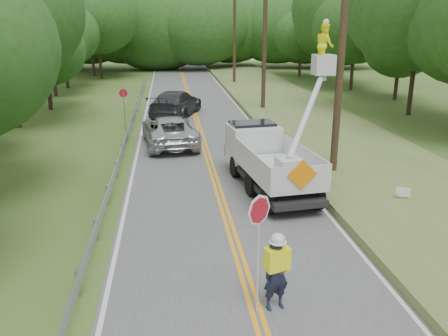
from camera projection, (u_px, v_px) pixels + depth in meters
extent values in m
plane|color=#37531F|center=(255.00, 308.00, 10.74)|extent=(140.00, 140.00, 0.00)
cube|color=#4E4E51|center=(206.00, 149.00, 23.99)|extent=(7.20, 96.00, 0.02)
cube|color=#F9A017|center=(204.00, 149.00, 23.98)|extent=(0.12, 96.00, 0.00)
cube|color=#F9A017|center=(208.00, 149.00, 24.00)|extent=(0.12, 96.00, 0.00)
cube|color=silver|center=(138.00, 151.00, 23.60)|extent=(0.12, 96.00, 0.00)
cube|color=silver|center=(271.00, 147.00, 24.38)|extent=(0.12, 96.00, 0.00)
cube|color=#97989E|center=(78.00, 283.00, 11.12)|extent=(0.12, 0.14, 0.70)
cube|color=#97989E|center=(96.00, 229.00, 13.96)|extent=(0.12, 0.14, 0.70)
cube|color=#97989E|center=(108.00, 194.00, 16.80)|extent=(0.12, 0.14, 0.70)
cube|color=#97989E|center=(116.00, 169.00, 19.64)|extent=(0.12, 0.14, 0.70)
cube|color=#97989E|center=(122.00, 150.00, 22.48)|extent=(0.12, 0.14, 0.70)
cube|color=#97989E|center=(127.00, 136.00, 25.32)|extent=(0.12, 0.14, 0.70)
cube|color=#97989E|center=(131.00, 124.00, 28.16)|extent=(0.12, 0.14, 0.70)
cube|color=#97989E|center=(134.00, 115.00, 31.00)|extent=(0.12, 0.14, 0.70)
cube|color=#97989E|center=(137.00, 107.00, 33.84)|extent=(0.12, 0.14, 0.70)
cube|color=#97989E|center=(139.00, 100.00, 36.68)|extent=(0.12, 0.14, 0.70)
cube|color=#97989E|center=(141.00, 95.00, 39.52)|extent=(0.12, 0.14, 0.70)
cube|color=#97989E|center=(143.00, 90.00, 42.36)|extent=(0.12, 0.14, 0.70)
cube|color=#97989E|center=(144.00, 85.00, 45.21)|extent=(0.12, 0.14, 0.70)
cube|color=#97989E|center=(127.00, 136.00, 24.31)|extent=(0.05, 48.00, 0.34)
cylinder|color=black|center=(341.00, 56.00, 18.32)|extent=(0.30, 0.30, 10.00)
cylinder|color=black|center=(265.00, 41.00, 32.52)|extent=(0.30, 0.30, 10.00)
cylinder|color=black|center=(234.00, 35.00, 46.73)|extent=(0.30, 0.30, 10.00)
cube|color=#5A6932|center=(339.00, 142.00, 24.75)|extent=(7.00, 96.00, 0.30)
cylinder|color=#332319|center=(15.00, 96.00, 28.31)|extent=(0.32, 0.32, 3.96)
ellipsoid|color=#254913|center=(3.00, 12.00, 26.85)|extent=(9.23, 9.23, 8.12)
cylinder|color=#332319|center=(49.00, 93.00, 34.33)|extent=(0.32, 0.32, 2.52)
ellipsoid|color=#254913|center=(44.00, 50.00, 33.41)|extent=(5.87, 5.87, 5.17)
cylinder|color=#332319|center=(54.00, 80.00, 40.46)|extent=(0.32, 0.32, 2.81)
ellipsoid|color=#254913|center=(50.00, 39.00, 39.43)|extent=(6.56, 6.56, 5.77)
cylinder|color=#332319|center=(66.00, 73.00, 45.39)|extent=(0.32, 0.32, 2.97)
ellipsoid|color=#254913|center=(63.00, 34.00, 44.30)|extent=(6.93, 6.93, 6.10)
cylinder|color=#332319|center=(100.00, 61.00, 52.46)|extent=(0.32, 0.32, 3.95)
ellipsoid|color=#254913|center=(97.00, 16.00, 51.01)|extent=(9.21, 9.21, 8.11)
cylinder|color=#332319|center=(93.00, 58.00, 55.52)|extent=(0.32, 0.32, 4.08)
ellipsoid|color=#254913|center=(89.00, 14.00, 54.01)|extent=(9.53, 9.53, 8.39)
cylinder|color=#332319|center=(412.00, 84.00, 32.12)|extent=(0.32, 0.32, 4.34)
ellipsoid|color=#254913|center=(422.00, 2.00, 30.53)|extent=(10.12, 10.12, 8.90)
cylinder|color=#332319|center=(396.00, 84.00, 38.78)|extent=(0.32, 0.32, 2.59)
ellipsoid|color=#254913|center=(401.00, 45.00, 37.82)|extent=(6.05, 6.05, 5.33)
cylinder|color=#332319|center=(352.00, 71.00, 44.10)|extent=(0.32, 0.32, 3.49)
ellipsoid|color=#254913|center=(356.00, 24.00, 42.82)|extent=(8.15, 8.15, 7.17)
cylinder|color=#332319|center=(339.00, 64.00, 47.01)|extent=(0.32, 0.32, 4.32)
ellipsoid|color=#254913|center=(344.00, 9.00, 45.42)|extent=(10.08, 10.08, 8.87)
cylinder|color=#332319|center=(325.00, 65.00, 52.70)|extent=(0.32, 0.32, 3.19)
ellipsoid|color=#254913|center=(327.00, 29.00, 51.52)|extent=(7.45, 7.45, 6.55)
cylinder|color=#332319|center=(300.00, 65.00, 55.12)|extent=(0.32, 0.32, 2.74)
ellipsoid|color=#254913|center=(301.00, 35.00, 54.11)|extent=(6.40, 6.40, 5.63)
ellipsoid|color=#254913|center=(13.00, 28.00, 59.04)|extent=(12.55, 9.41, 9.41)
ellipsoid|color=#254913|center=(51.00, 27.00, 62.02)|extent=(14.21, 10.66, 10.66)
ellipsoid|color=#254913|center=(88.00, 27.00, 61.95)|extent=(12.83, 9.62, 9.62)
ellipsoid|color=#254913|center=(124.00, 27.00, 61.67)|extent=(12.63, 9.47, 9.47)
ellipsoid|color=#254913|center=(157.00, 27.00, 61.91)|extent=(15.28, 11.46, 11.46)
ellipsoid|color=#254913|center=(199.00, 27.00, 60.87)|extent=(13.11, 9.84, 9.84)
ellipsoid|color=#254913|center=(230.00, 27.00, 64.61)|extent=(13.07, 9.80, 9.80)
ellipsoid|color=#254913|center=(277.00, 27.00, 64.56)|extent=(13.24, 9.93, 9.93)
ellipsoid|color=#254913|center=(307.00, 27.00, 64.16)|extent=(13.28, 9.96, 9.96)
ellipsoid|color=#254913|center=(345.00, 27.00, 62.79)|extent=(13.45, 10.09, 10.09)
imported|color=#191E33|center=(277.00, 274.00, 10.46)|extent=(0.72, 0.56, 1.72)
cube|color=yellow|center=(277.00, 259.00, 10.34)|extent=(0.60, 0.45, 0.52)
ellipsoid|color=silver|center=(278.00, 239.00, 10.20)|extent=(0.32, 0.32, 0.26)
cylinder|color=#B7B7B7|center=(258.00, 263.00, 10.24)|extent=(0.04, 0.04, 2.41)
cylinder|color=#A61125|center=(259.00, 210.00, 9.86)|extent=(0.56, 0.45, 0.69)
cylinder|color=black|center=(267.00, 202.00, 15.79)|extent=(0.38, 0.91, 0.88)
cylinder|color=black|center=(317.00, 197.00, 16.21)|extent=(0.38, 0.91, 0.88)
cylinder|color=black|center=(251.00, 184.00, 17.48)|extent=(0.38, 0.91, 0.88)
cylinder|color=black|center=(297.00, 181.00, 17.90)|extent=(0.38, 0.91, 0.88)
cylinder|color=black|center=(235.00, 167.00, 19.60)|extent=(0.38, 0.91, 0.88)
cylinder|color=black|center=(276.00, 164.00, 20.02)|extent=(0.38, 0.91, 0.88)
cube|color=black|center=(272.00, 179.00, 17.93)|extent=(2.63, 6.05, 0.23)
cube|color=silver|center=(278.00, 172.00, 17.20)|extent=(2.61, 4.44, 0.20)
cube|color=silver|center=(252.00, 162.00, 16.82)|extent=(0.58, 4.18, 0.82)
cube|color=silver|center=(305.00, 158.00, 17.30)|extent=(0.58, 4.18, 0.82)
cube|color=silver|center=(301.00, 178.00, 15.13)|extent=(2.09, 0.32, 0.82)
cube|color=silver|center=(253.00, 144.00, 19.99)|extent=(2.26, 1.98, 1.65)
cube|color=black|center=(252.00, 130.00, 19.98)|extent=(1.96, 1.41, 0.69)
cube|color=silver|center=(289.00, 168.00, 16.13)|extent=(0.92, 0.92, 0.73)
cube|color=silver|center=(323.00, 65.00, 18.34)|extent=(0.78, 0.78, 0.78)
imported|color=yellow|center=(325.00, 45.00, 18.11)|extent=(0.62, 0.80, 1.65)
cube|color=orange|center=(302.00, 175.00, 15.03)|extent=(1.03, 0.17, 1.03)
imported|color=#B9BAC0|center=(169.00, 131.00, 24.56)|extent=(3.20, 5.84, 1.55)
imported|color=#34353B|center=(176.00, 103.00, 32.20)|extent=(4.21, 6.43, 1.73)
cylinder|color=#97989E|center=(124.00, 111.00, 28.03)|extent=(0.06, 0.06, 2.30)
cylinder|color=#A61125|center=(123.00, 93.00, 27.72)|extent=(0.52, 0.07, 0.52)
cube|color=white|center=(403.00, 192.00, 16.48)|extent=(0.47, 0.19, 0.34)
cylinder|color=#97989E|center=(397.00, 200.00, 16.54)|extent=(0.02, 0.02, 0.48)
cylinder|color=#97989E|center=(407.00, 200.00, 16.59)|extent=(0.02, 0.02, 0.48)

